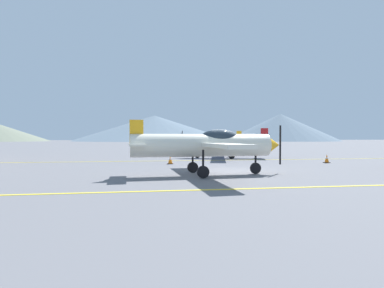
# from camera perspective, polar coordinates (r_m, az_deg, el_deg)

# --- Properties ---
(ground_plane) EXTENTS (400.00, 400.00, 0.00)m
(ground_plane) POSITION_cam_1_polar(r_m,az_deg,el_deg) (15.58, 7.45, -5.18)
(ground_plane) COLOR slate
(apron_line_near) EXTENTS (80.00, 0.16, 0.01)m
(apron_line_near) POSITION_cam_1_polar(r_m,az_deg,el_deg) (10.95, 14.74, -7.90)
(apron_line_near) COLOR yellow
(apron_line_near) RESTS_ON ground_plane
(apron_line_far) EXTENTS (80.00, 0.16, 0.01)m
(apron_line_far) POSITION_cam_1_polar(r_m,az_deg,el_deg) (23.21, 2.04, -3.06)
(apron_line_far) COLOR yellow
(apron_line_far) RESTS_ON ground_plane
(airplane_near) EXTENTS (7.28, 8.38, 2.51)m
(airplane_near) POSITION_cam_1_polar(r_m,az_deg,el_deg) (14.16, 2.88, -0.08)
(airplane_near) COLOR silver
(airplane_near) RESTS_ON ground_plane
(airplane_mid) EXTENTS (7.34, 8.34, 2.51)m
(airplane_mid) POSITION_cam_1_polar(r_m,az_deg,el_deg) (25.97, 6.22, 0.50)
(airplane_mid) COLOR #33478C
(airplane_mid) RESTS_ON ground_plane
(airplane_far) EXTENTS (7.26, 8.37, 2.51)m
(airplane_far) POSITION_cam_1_polar(r_m,az_deg,el_deg) (36.15, 3.76, 0.70)
(airplane_far) COLOR white
(airplane_far) RESTS_ON ground_plane
(traffic_cone_front) EXTENTS (0.36, 0.36, 0.59)m
(traffic_cone_front) POSITION_cam_1_polar(r_m,az_deg,el_deg) (22.89, 23.67, -2.51)
(traffic_cone_front) COLOR black
(traffic_cone_front) RESTS_ON ground_plane
(traffic_cone_side) EXTENTS (0.36, 0.36, 0.59)m
(traffic_cone_side) POSITION_cam_1_polar(r_m,az_deg,el_deg) (20.14, -4.05, -2.90)
(traffic_cone_side) COLOR black
(traffic_cone_side) RESTS_ON ground_plane
(hill_centerleft) EXTENTS (81.70, 81.70, 13.03)m
(hill_centerleft) POSITION_cam_1_polar(r_m,az_deg,el_deg) (159.81, -6.98, 2.91)
(hill_centerleft) COLOR slate
(hill_centerleft) RESTS_ON ground_plane
(hill_centerright) EXTENTS (56.62, 56.62, 13.57)m
(hill_centerright) POSITION_cam_1_polar(r_m,az_deg,el_deg) (160.82, 16.03, 2.96)
(hill_centerright) COLOR slate
(hill_centerright) RESTS_ON ground_plane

